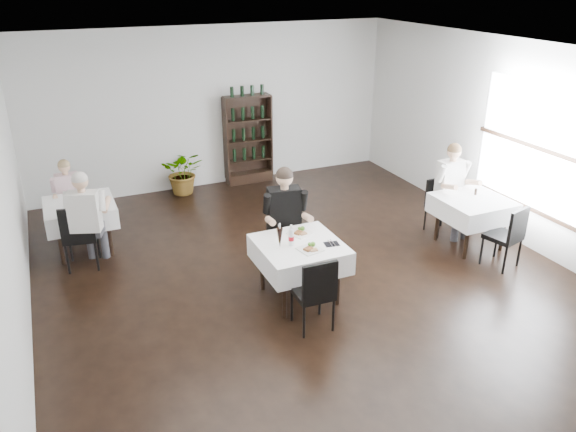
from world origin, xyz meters
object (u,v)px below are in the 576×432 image
object	(u,v)px
wine_shelf	(248,140)
diner_main	(286,216)
main_table	(299,254)
potted_tree	(184,172)

from	to	relation	value
wine_shelf	diner_main	xyz separation A→B (m)	(-0.84, -3.74, 0.06)
main_table	potted_tree	distance (m)	4.23
main_table	diner_main	xyz separation A→B (m)	(0.06, 0.58, 0.28)
potted_tree	wine_shelf	bearing A→B (deg)	4.88
wine_shelf	potted_tree	bearing A→B (deg)	-175.12
wine_shelf	diner_main	world-z (taller)	wine_shelf
wine_shelf	main_table	world-z (taller)	wine_shelf
diner_main	main_table	bearing A→B (deg)	-96.39
main_table	wine_shelf	bearing A→B (deg)	78.22
wine_shelf	diner_main	bearing A→B (deg)	-102.60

